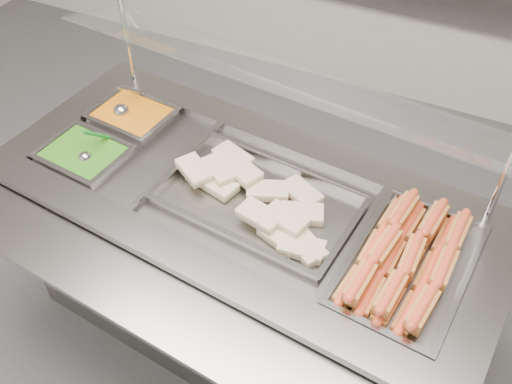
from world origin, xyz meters
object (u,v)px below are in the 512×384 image
at_px(steam_counter, 246,268).
at_px(pan_hotdogs, 407,271).
at_px(sneeze_guard, 277,76).
at_px(pan_wraps, 258,203).
at_px(serving_spoon, 87,154).
at_px(ladle, 122,110).

relative_size(steam_counter, pan_hotdogs, 3.36).
xyz_separation_m(sneeze_guard, pan_wraps, (0.04, -0.21, -0.37)).
bearing_deg(pan_wraps, serving_spoon, -173.46).
xyz_separation_m(pan_hotdogs, serving_spoon, (-1.19, -0.02, 0.05)).
bearing_deg(pan_hotdogs, pan_wraps, 174.02).
height_order(pan_hotdogs, pan_wraps, same).
distance_m(sneeze_guard, pan_wraps, 0.43).
relative_size(pan_wraps, serving_spoon, 4.17).
bearing_deg(pan_wraps, steam_counter, 174.02).
bearing_deg(ladle, serving_spoon, -81.97).
height_order(sneeze_guard, pan_wraps, sneeze_guard).
bearing_deg(serving_spoon, pan_hotdogs, 0.91).
relative_size(sneeze_guard, ladle, 8.84).
height_order(ladle, serving_spoon, ladle).
relative_size(pan_hotdogs, pan_wraps, 0.81).
xyz_separation_m(pan_hotdogs, pan_wraps, (-0.53, 0.06, 0.01)).
xyz_separation_m(pan_hotdogs, ladle, (-1.22, 0.25, 0.05)).
bearing_deg(steam_counter, pan_hotdogs, -5.98).
bearing_deg(ladle, pan_hotdogs, -11.67).
distance_m(pan_wraps, serving_spoon, 0.66).
bearing_deg(sneeze_guard, pan_hotdogs, -25.26).
bearing_deg(pan_wraps, ladle, 164.08).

